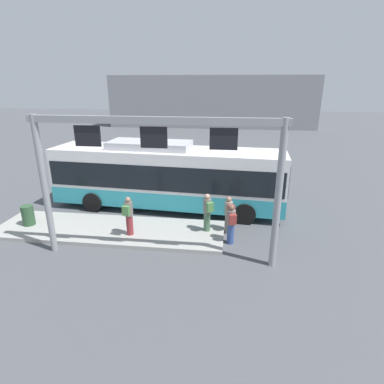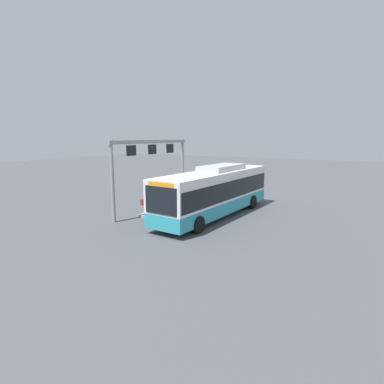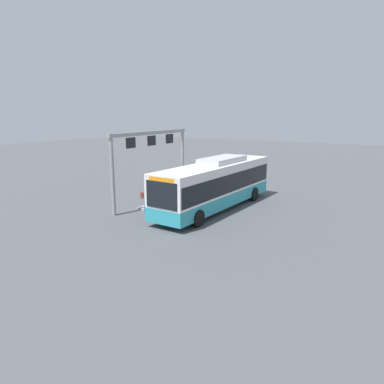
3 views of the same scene
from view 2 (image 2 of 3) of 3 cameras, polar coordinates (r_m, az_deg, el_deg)
The scene contains 9 objects.
ground_plane at distance 21.82m, azimuth 4.23°, elevation -4.33°, with size 120.00×120.00×0.00m, color #4C4F54.
platform_curb at distance 24.93m, azimuth -0.02°, elevation -2.29°, with size 10.00×2.80×0.16m, color #9E9E99.
bus_main at distance 21.45m, azimuth 4.30°, elevation 0.37°, with size 11.75×3.31×3.46m.
person_boarding at distance 21.05m, azimuth -5.19°, elevation -1.94°, with size 0.53×0.61×1.67m.
person_waiting_near at distance 20.73m, azimuth -8.43°, elevation -2.65°, with size 0.42×0.57×1.67m.
person_waiting_mid at distance 20.26m, azimuth -6.17°, elevation -2.90°, with size 0.51×0.60×1.67m.
person_waiting_far at distance 24.07m, azimuth -2.30°, elevation -0.40°, with size 0.37×0.55×1.67m.
platform_sign_gantry at distance 23.25m, azimuth -7.21°, elevation 5.81°, with size 8.71×0.24×5.20m.
trash_bin at distance 28.07m, azimuth 3.63°, elevation 0.18°, with size 0.52×0.52×0.90m, color #2D5133.
Camera 2 is at (19.01, 9.26, 5.40)m, focal length 29.27 mm.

